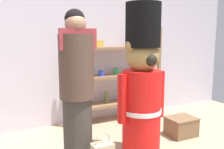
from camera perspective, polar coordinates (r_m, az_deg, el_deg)
The scene contains 5 objects.
back_wall at distance 4.02m, azimuth -10.02°, elevation 7.23°, with size 6.40×0.12×2.60m, color silver.
merchandise_shelf at distance 4.15m, azimuth 1.23°, elevation -0.01°, with size 1.53×0.35×1.55m.
teddy_bear_guard at distance 2.90m, azimuth 6.87°, elevation -2.46°, with size 0.63×0.47×1.77m.
person_shopper at distance 2.49m, azimuth -8.02°, elevation -3.97°, with size 0.36×0.34×1.66m.
display_crate at distance 3.74m, azimuth 15.53°, elevation -11.35°, with size 0.40×0.33×0.27m.
Camera 1 is at (-1.14, -1.65, 1.41)m, focal length 39.97 mm.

